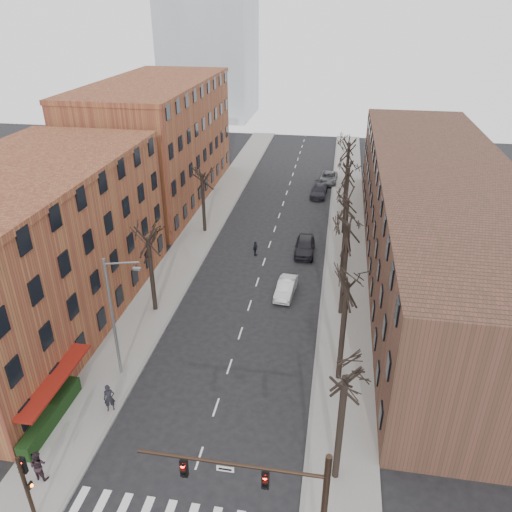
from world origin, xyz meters
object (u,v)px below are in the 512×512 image
at_px(parked_car_near, 305,246).
at_px(parked_car_mid, 319,191).
at_px(silver_sedan, 286,288).
at_px(pedestrian_a, 109,398).
at_px(bicycle, 27,449).

height_order(parked_car_near, parked_car_mid, parked_car_near).
relative_size(parked_car_near, parked_car_mid, 0.98).
height_order(silver_sedan, parked_car_near, parked_car_near).
bearing_deg(pedestrian_a, parked_car_mid, 50.08).
bearing_deg(silver_sedan, parked_car_mid, 91.62).
relative_size(silver_sedan, pedestrian_a, 2.18).
xyz_separation_m(pedestrian_a, bicycle, (-3.20, -4.02, -0.53)).
height_order(parked_car_near, bicycle, parked_car_near).
distance_m(pedestrian_a, bicycle, 5.16).
height_order(silver_sedan, bicycle, silver_sedan).
bearing_deg(parked_car_mid, pedestrian_a, -101.98).
distance_m(parked_car_near, bicycle, 31.03).
distance_m(silver_sedan, parked_car_mid, 25.32).
bearing_deg(parked_car_mid, silver_sedan, -90.68).
xyz_separation_m(parked_car_mid, pedestrian_a, (-10.68, -40.95, 0.39)).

